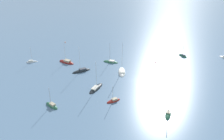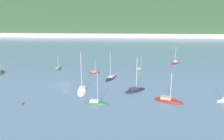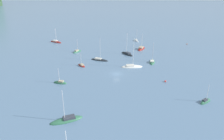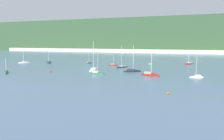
{
  "view_description": "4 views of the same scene",
  "coord_description": "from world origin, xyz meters",
  "px_view_note": "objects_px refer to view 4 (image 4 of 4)",
  "views": [
    {
      "loc": [
        2.14,
        72.04,
        39.07
      ],
      "look_at": [
        10.5,
        -1.96,
        2.85
      ],
      "focal_mm": 35.0,
      "sensor_mm": 36.0,
      "label": 1
    },
    {
      "loc": [
        19.64,
        -68.85,
        23.24
      ],
      "look_at": [
        15.25,
        11.49,
        2.27
      ],
      "focal_mm": 35.0,
      "sensor_mm": 36.0,
      "label": 2
    },
    {
      "loc": [
        -76.3,
        0.88,
        33.89
      ],
      "look_at": [
        -5.39,
        1.76,
        3.9
      ],
      "focal_mm": 35.0,
      "sensor_mm": 36.0,
      "label": 3
    },
    {
      "loc": [
        45.3,
        -89.19,
        11.85
      ],
      "look_at": [
        17.03,
        -11.49,
        1.21
      ],
      "focal_mm": 35.0,
      "sensor_mm": 36.0,
      "label": 4
    }
  ],
  "objects_px": {
    "sailboat_1": "(132,71)",
    "sailboat_2": "(189,64)",
    "sailboat_11": "(151,66)",
    "sailboat_13": "(113,65)",
    "mooring_buoy_0": "(168,93)",
    "sailboat_10": "(97,74)",
    "sailboat_8": "(49,63)",
    "sailboat_5": "(150,75)",
    "mooring_buoy_1": "(51,71)",
    "sailboat_0": "(197,77)",
    "sailboat_7": "(89,63)",
    "sailboat_3": "(6,73)",
    "sailboat_4": "(24,63)",
    "sailboat_12": "(122,67)",
    "sailboat_9": "(94,70)"
  },
  "relations": [
    {
      "from": "sailboat_4",
      "to": "sailboat_13",
      "type": "height_order",
      "value": "sailboat_4"
    },
    {
      "from": "sailboat_5",
      "to": "sailboat_8",
      "type": "distance_m",
      "value": 66.95
    },
    {
      "from": "sailboat_10",
      "to": "sailboat_13",
      "type": "height_order",
      "value": "sailboat_10"
    },
    {
      "from": "sailboat_1",
      "to": "sailboat_10",
      "type": "xyz_separation_m",
      "value": [
        -10.7,
        -10.34,
        -0.03
      ]
    },
    {
      "from": "sailboat_1",
      "to": "mooring_buoy_1",
      "type": "distance_m",
      "value": 32.41
    },
    {
      "from": "sailboat_12",
      "to": "mooring_buoy_0",
      "type": "distance_m",
      "value": 53.37
    },
    {
      "from": "mooring_buoy_0",
      "to": "sailboat_12",
      "type": "bearing_deg",
      "value": 118.79
    },
    {
      "from": "sailboat_3",
      "to": "sailboat_4",
      "type": "xyz_separation_m",
      "value": [
        -23.79,
        36.23,
        0.0
      ]
    },
    {
      "from": "sailboat_3",
      "to": "sailboat_9",
      "type": "xyz_separation_m",
      "value": [
        27.25,
        19.89,
        0.01
      ]
    },
    {
      "from": "sailboat_1",
      "to": "sailboat_8",
      "type": "xyz_separation_m",
      "value": [
        -53.06,
        18.27,
        -0.03
      ]
    },
    {
      "from": "sailboat_5",
      "to": "sailboat_9",
      "type": "height_order",
      "value": "sailboat_9"
    },
    {
      "from": "sailboat_0",
      "to": "mooring_buoy_1",
      "type": "relative_size",
      "value": 11.64
    },
    {
      "from": "sailboat_2",
      "to": "sailboat_4",
      "type": "distance_m",
      "value": 91.63
    },
    {
      "from": "sailboat_0",
      "to": "sailboat_1",
      "type": "relative_size",
      "value": 0.68
    },
    {
      "from": "sailboat_2",
      "to": "sailboat_12",
      "type": "distance_m",
      "value": 39.7
    },
    {
      "from": "sailboat_11",
      "to": "sailboat_4",
      "type": "bearing_deg",
      "value": -139.25
    },
    {
      "from": "sailboat_2",
      "to": "sailboat_12",
      "type": "xyz_separation_m",
      "value": [
        -29.27,
        -26.82,
        0.01
      ]
    },
    {
      "from": "sailboat_3",
      "to": "sailboat_5",
      "type": "height_order",
      "value": "sailboat_5"
    },
    {
      "from": "sailboat_10",
      "to": "sailboat_8",
      "type": "bearing_deg",
      "value": 157.74
    },
    {
      "from": "sailboat_11",
      "to": "sailboat_9",
      "type": "bearing_deg",
      "value": -94.13
    },
    {
      "from": "sailboat_11",
      "to": "sailboat_13",
      "type": "xyz_separation_m",
      "value": [
        -18.44,
        -4.78,
        0.01
      ]
    },
    {
      "from": "mooring_buoy_1",
      "to": "sailboat_0",
      "type": "bearing_deg",
      "value": 5.58
    },
    {
      "from": "sailboat_3",
      "to": "mooring_buoy_1",
      "type": "bearing_deg",
      "value": 86.82
    },
    {
      "from": "mooring_buoy_0",
      "to": "sailboat_11",
      "type": "bearing_deg",
      "value": 103.59
    },
    {
      "from": "sailboat_13",
      "to": "mooring_buoy_0",
      "type": "relative_size",
      "value": 11.39
    },
    {
      "from": "sailboat_7",
      "to": "sailboat_5",
      "type": "bearing_deg",
      "value": -116.11
    },
    {
      "from": "sailboat_7",
      "to": "sailboat_9",
      "type": "height_order",
      "value": "sailboat_9"
    },
    {
      "from": "sailboat_5",
      "to": "mooring_buoy_0",
      "type": "relative_size",
      "value": 16.89
    },
    {
      "from": "sailboat_9",
      "to": "mooring_buoy_0",
      "type": "height_order",
      "value": "sailboat_9"
    },
    {
      "from": "sailboat_0",
      "to": "sailboat_2",
      "type": "xyz_separation_m",
      "value": [
        -3.03,
        46.2,
        -0.03
      ]
    },
    {
      "from": "sailboat_0",
      "to": "sailboat_4",
      "type": "xyz_separation_m",
      "value": [
        -91.38,
        21.87,
        -0.03
      ]
    },
    {
      "from": "sailboat_2",
      "to": "sailboat_10",
      "type": "bearing_deg",
      "value": -1.37
    },
    {
      "from": "sailboat_1",
      "to": "sailboat_2",
      "type": "height_order",
      "value": "sailboat_1"
    },
    {
      "from": "sailboat_8",
      "to": "mooring_buoy_1",
      "type": "xyz_separation_m",
      "value": [
        22.9,
        -30.15,
        0.24
      ]
    },
    {
      "from": "sailboat_13",
      "to": "mooring_buoy_0",
      "type": "height_order",
      "value": "sailboat_13"
    },
    {
      "from": "sailboat_13",
      "to": "sailboat_7",
      "type": "bearing_deg",
      "value": 125.93
    },
    {
      "from": "sailboat_2",
      "to": "mooring_buoy_1",
      "type": "bearing_deg",
      "value": -13.78
    },
    {
      "from": "sailboat_1",
      "to": "sailboat_2",
      "type": "xyz_separation_m",
      "value": [
        21.02,
        39.62,
        -0.03
      ]
    },
    {
      "from": "sailboat_8",
      "to": "sailboat_12",
      "type": "xyz_separation_m",
      "value": [
        44.81,
        -5.48,
        0.01
      ]
    },
    {
      "from": "sailboat_10",
      "to": "mooring_buoy_1",
      "type": "relative_size",
      "value": 14.49
    },
    {
      "from": "sailboat_2",
      "to": "sailboat_0",
      "type": "bearing_deg",
      "value": 34.8
    },
    {
      "from": "sailboat_4",
      "to": "sailboat_11",
      "type": "relative_size",
      "value": 1.23
    },
    {
      "from": "sailboat_7",
      "to": "sailboat_3",
      "type": "bearing_deg",
      "value": 178.42
    },
    {
      "from": "sailboat_1",
      "to": "sailboat_10",
      "type": "relative_size",
      "value": 1.19
    },
    {
      "from": "sailboat_10",
      "to": "sailboat_11",
      "type": "relative_size",
      "value": 1.31
    },
    {
      "from": "sailboat_7",
      "to": "mooring_buoy_1",
      "type": "height_order",
      "value": "sailboat_7"
    },
    {
      "from": "sailboat_3",
      "to": "sailboat_13",
      "type": "relative_size",
      "value": 1.07
    },
    {
      "from": "sailboat_7",
      "to": "sailboat_13",
      "type": "height_order",
      "value": "sailboat_7"
    },
    {
      "from": "sailboat_2",
      "to": "sailboat_4",
      "type": "xyz_separation_m",
      "value": [
        -88.34,
        -24.33,
        -0.0
      ]
    },
    {
      "from": "sailboat_10",
      "to": "mooring_buoy_0",
      "type": "height_order",
      "value": "sailboat_10"
    }
  ]
}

